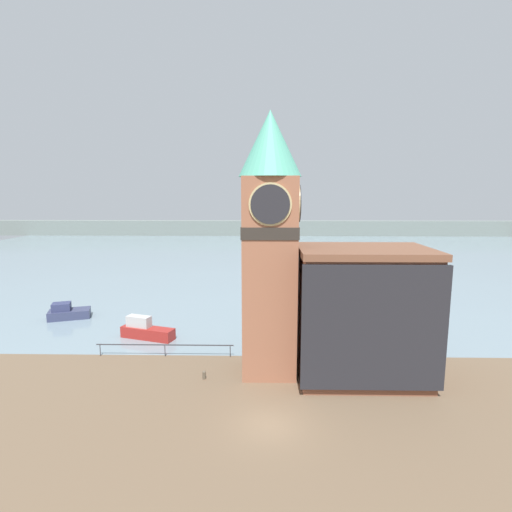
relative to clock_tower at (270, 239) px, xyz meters
The scene contains 9 objects.
ground_plane 13.08m from the clock_tower, 90.49° to the right, with size 160.00×160.00×0.00m, color brown.
water 63.87m from the clock_tower, 90.06° to the left, with size 160.00×120.00×0.00m.
far_shoreline 103.29m from the clock_tower, 90.04° to the left, with size 180.00×3.00×5.00m.
pier_railing 13.54m from the clock_tower, 163.28° to the left, with size 12.01×0.08×1.09m.
clock_tower is the anchor object (origin of this frame).
pier_building 9.05m from the clock_tower, ahead, with size 9.92×7.00×10.10m.
boat_near 17.11m from the clock_tower, 149.36° to the left, with size 5.57×3.00×2.17m.
boat_far 28.14m from the clock_tower, 149.90° to the left, with size 4.84×3.47×1.84m.
mooring_bollard_near 11.54m from the clock_tower, 163.56° to the right, with size 0.27×0.27×0.66m.
Camera 1 is at (-0.38, -22.58, 14.13)m, focal length 28.00 mm.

